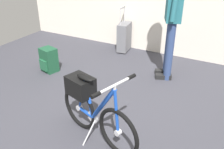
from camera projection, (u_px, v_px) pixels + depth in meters
ground_plane at (98, 126)px, 2.79m from camera, size 6.16×6.16×0.00m
folding_bike_foreground at (92, 106)px, 2.49m from camera, size 1.04×0.53×0.76m
visitor_near_wall at (174, 8)px, 3.36m from camera, size 0.36×0.50×1.81m
rolling_suitcase at (124, 37)px, 4.67m from camera, size 0.22×0.38×0.83m
backpack_on_floor at (49, 60)px, 3.94m from camera, size 0.29×0.27×0.39m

